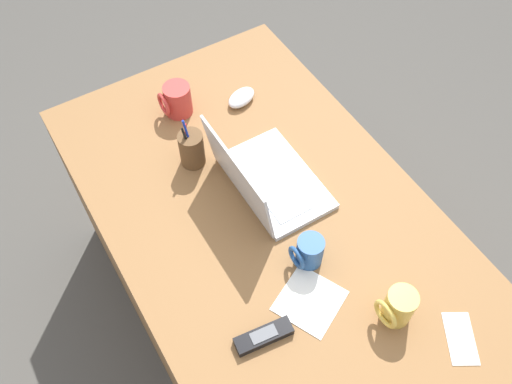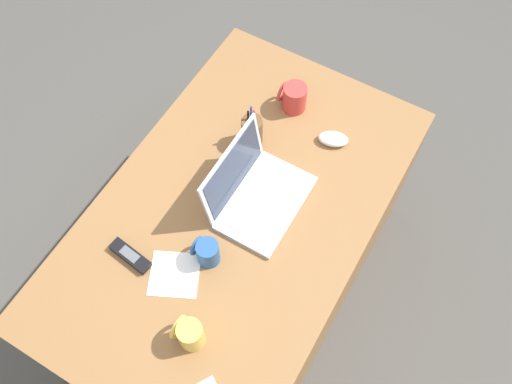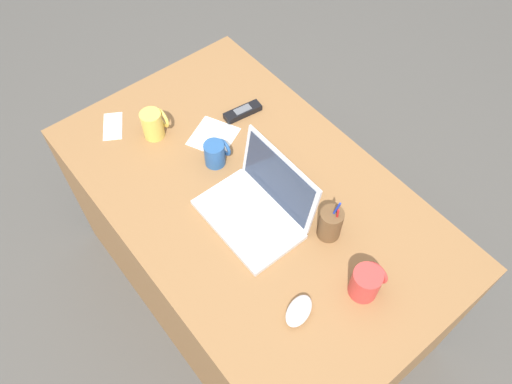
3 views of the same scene
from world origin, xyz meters
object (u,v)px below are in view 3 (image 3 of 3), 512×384
(coffee_mug_tall, at_px, (153,124))
(coffee_mug_spare, at_px, (366,282))
(computer_mouse, at_px, (299,311))
(cordless_phone, at_px, (243,112))
(pen_holder, at_px, (330,224))
(laptop, at_px, (258,206))
(coffee_mug_white, at_px, (216,153))

(coffee_mug_tall, distance_m, coffee_mug_spare, 0.92)
(computer_mouse, bearing_deg, coffee_mug_spare, 51.67)
(cordless_phone, relative_size, pen_holder, 0.85)
(laptop, bearing_deg, coffee_mug_white, 174.74)
(coffee_mug_tall, bearing_deg, laptop, 8.25)
(computer_mouse, height_order, coffee_mug_tall, coffee_mug_tall)
(coffee_mug_white, distance_m, coffee_mug_spare, 0.67)
(cordless_phone, bearing_deg, coffee_mug_white, -60.19)
(laptop, relative_size, pen_holder, 1.91)
(laptop, bearing_deg, coffee_mug_tall, -171.75)
(computer_mouse, relative_size, coffee_mug_tall, 0.97)
(pen_holder, bearing_deg, laptop, -146.78)
(coffee_mug_spare, distance_m, cordless_phone, 0.81)
(coffee_mug_tall, bearing_deg, pen_holder, 16.12)
(laptop, distance_m, cordless_phone, 0.45)
(laptop, bearing_deg, coffee_mug_spare, 10.68)
(computer_mouse, xyz_separation_m, coffee_mug_white, (-0.60, 0.15, 0.03))
(coffee_mug_spare, relative_size, cordless_phone, 0.70)
(coffee_mug_white, height_order, coffee_mug_tall, coffee_mug_tall)
(laptop, distance_m, coffee_mug_tall, 0.51)
(pen_holder, bearing_deg, cordless_phone, 169.52)
(computer_mouse, xyz_separation_m, pen_holder, (-0.14, 0.25, 0.04))
(coffee_mug_tall, height_order, coffee_mug_spare, coffee_mug_tall)
(coffee_mug_white, height_order, cordless_phone, coffee_mug_white)
(coffee_mug_spare, xyz_separation_m, pen_holder, (-0.21, 0.05, 0.01))
(computer_mouse, bearing_deg, laptop, 140.50)
(cordless_phone, bearing_deg, pen_holder, -10.48)
(coffee_mug_white, relative_size, pen_holder, 0.52)
(computer_mouse, xyz_separation_m, coffee_mug_tall, (-0.84, 0.05, 0.04))
(coffee_mug_spare, bearing_deg, computer_mouse, -108.62)
(laptop, relative_size, coffee_mug_tall, 3.10)
(laptop, distance_m, pen_holder, 0.24)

